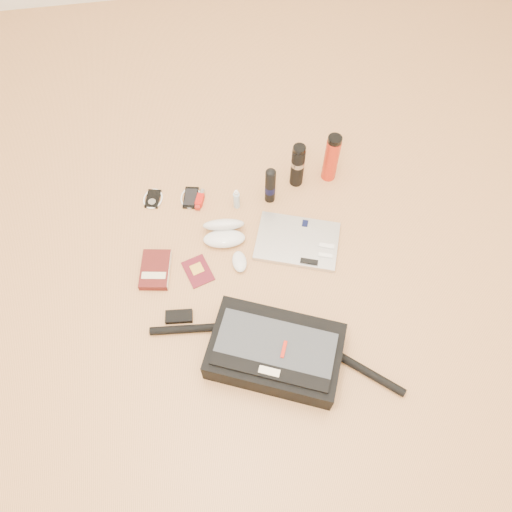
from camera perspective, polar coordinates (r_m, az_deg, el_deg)
name	(u,v)px	position (r m, az deg, el deg)	size (l,w,h in m)	color
ground	(259,284)	(2.01, 0.35, -3.17)	(4.00, 4.00, 0.00)	tan
messenger_bag	(274,351)	(1.84, 2.11, -10.84)	(0.90, 0.47, 0.13)	black
laptop	(298,241)	(2.10, 4.77, 1.67)	(0.40, 0.34, 0.03)	#B9B9BC
book	(156,270)	(2.07, -11.40, -1.55)	(0.14, 0.19, 0.03)	#491311
passport	(198,271)	(2.05, -6.65, -1.71)	(0.13, 0.16, 0.01)	#54101B
mouse	(239,262)	(2.04, -1.91, -0.65)	(0.06, 0.10, 0.03)	silver
sunglasses_case	(224,232)	(2.10, -3.69, 2.77)	(0.19, 0.16, 0.10)	silver
ipod	(153,199)	(2.28, -11.69, 6.42)	(0.10, 0.11, 0.01)	black
phone	(191,198)	(2.25, -7.46, 6.63)	(0.11, 0.13, 0.01)	black
inhaler	(200,199)	(2.23, -6.42, 6.44)	(0.06, 0.11, 0.03)	#B7130B
spray_bottle	(237,200)	(2.18, -2.23, 6.47)	(0.04, 0.04, 0.11)	#A5C2D9
aerosol_can	(270,185)	(2.16, 1.64, 8.07)	(0.05, 0.05, 0.19)	black
thermos_black	(298,165)	(2.22, 4.78, 10.29)	(0.08, 0.08, 0.23)	black
thermos_red	(331,158)	(2.25, 8.61, 11.01)	(0.08, 0.08, 0.25)	red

